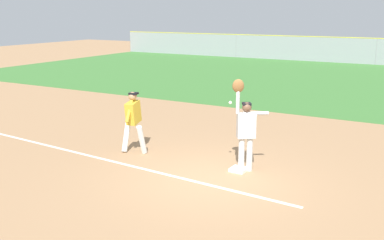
# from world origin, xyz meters

# --- Properties ---
(ground_plane) EXTENTS (78.70, 78.70, 0.00)m
(ground_plane) POSITION_xyz_m (0.00, 0.00, 0.00)
(ground_plane) COLOR #A37A54
(outfield_grass) EXTENTS (44.71, 18.99, 0.01)m
(outfield_grass) POSITION_xyz_m (0.00, 17.07, 0.01)
(outfield_grass) COLOR #3D7533
(outfield_grass) RESTS_ON ground_plane
(chalk_foul_line) EXTENTS (11.98, 0.96, 0.01)m
(chalk_foul_line) POSITION_xyz_m (-3.65, -0.08, 0.00)
(chalk_foul_line) COLOR white
(chalk_foul_line) RESTS_ON ground_plane
(first_base) EXTENTS (0.39, 0.39, 0.08)m
(first_base) POSITION_xyz_m (0.35, 0.82, 0.04)
(first_base) COLOR white
(first_base) RESTS_ON ground_plane
(fielder) EXTENTS (0.81, 0.58, 2.28)m
(fielder) POSITION_xyz_m (0.45, 0.92, 1.12)
(fielder) COLOR silver
(fielder) RESTS_ON ground_plane
(runner) EXTENTS (0.80, 0.84, 1.72)m
(runner) POSITION_xyz_m (-2.77, 0.74, 1.00)
(runner) COLOR white
(runner) RESTS_ON ground_plane
(baseball) EXTENTS (0.07, 0.07, 0.07)m
(baseball) POSITION_xyz_m (0.11, 0.76, 1.71)
(baseball) COLOR white
(outfield_fence) EXTENTS (44.79, 0.08, 1.95)m
(outfield_fence) POSITION_xyz_m (-0.00, 26.56, 0.97)
(outfield_fence) COLOR #93999E
(outfield_fence) RESTS_ON ground_plane
(parked_car_black) EXTENTS (4.53, 2.38, 1.25)m
(parked_car_black) POSITION_xyz_m (-8.36, 29.50, 0.67)
(parked_car_black) COLOR black
(parked_car_black) RESTS_ON ground_plane
(parked_car_red) EXTENTS (4.59, 2.52, 1.25)m
(parked_car_red) POSITION_xyz_m (-2.25, 29.44, 0.67)
(parked_car_red) COLOR #B21E1E
(parked_car_red) RESTS_ON ground_plane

